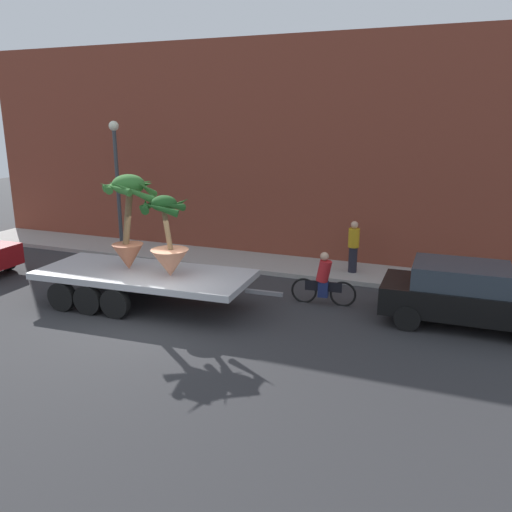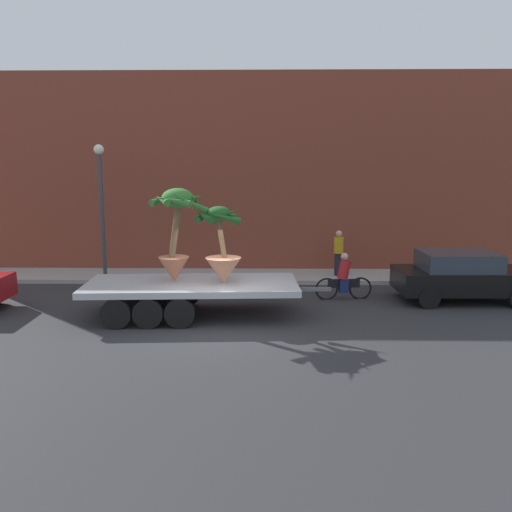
% 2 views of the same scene
% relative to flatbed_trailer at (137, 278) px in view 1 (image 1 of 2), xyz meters
% --- Properties ---
extents(ground_plane, '(60.00, 60.00, 0.00)m').
position_rel_flatbed_trailer_xyz_m(ground_plane, '(1.16, -1.11, -0.77)').
color(ground_plane, '#2D2D30').
extents(sidewalk, '(24.00, 2.20, 0.15)m').
position_rel_flatbed_trailer_xyz_m(sidewalk, '(1.16, 4.99, -0.69)').
color(sidewalk, '#A39E99').
rests_on(sidewalk, ground).
extents(building_facade, '(24.00, 1.20, 7.81)m').
position_rel_flatbed_trailer_xyz_m(building_facade, '(1.16, 6.69, 3.14)').
color(building_facade, brown).
rests_on(building_facade, ground).
extents(flatbed_trailer, '(7.03, 2.72, 0.98)m').
position_rel_flatbed_trailer_xyz_m(flatbed_trailer, '(0.00, 0.00, 0.00)').
color(flatbed_trailer, '#B7BABF').
rests_on(flatbed_trailer, ground).
extents(potted_palm_rear, '(1.38, 1.40, 2.17)m').
position_rel_flatbed_trailer_xyz_m(potted_palm_rear, '(1.12, -0.10, 1.10)').
color(potted_palm_rear, tan).
rests_on(potted_palm_rear, flatbed_trailer).
extents(potted_palm_middle, '(1.71, 1.69, 2.65)m').
position_rel_flatbed_trailer_xyz_m(potted_palm_middle, '(-0.15, 0.02, 1.70)').
color(potted_palm_middle, '#B26647').
rests_on(potted_palm_middle, flatbed_trailer).
extents(cyclist, '(1.84, 0.38, 1.54)m').
position_rel_flatbed_trailer_xyz_m(cyclist, '(4.86, 1.93, -0.10)').
color(cyclist, black).
rests_on(cyclist, ground).
extents(parked_car, '(4.20, 2.02, 1.58)m').
position_rel_flatbed_trailer_xyz_m(parked_car, '(8.55, 1.77, 0.06)').
color(parked_car, black).
rests_on(parked_car, ground).
extents(pedestrian_near_gate, '(0.36, 0.36, 1.71)m').
position_rel_flatbed_trailer_xyz_m(pedestrian_near_gate, '(5.08, 4.84, 0.27)').
color(pedestrian_near_gate, black).
rests_on(pedestrian_near_gate, sidewalk).
extents(street_lamp, '(0.36, 0.36, 4.83)m').
position_rel_flatbed_trailer_xyz_m(street_lamp, '(-3.55, 4.19, 2.46)').
color(street_lamp, '#383D42').
rests_on(street_lamp, sidewalk).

